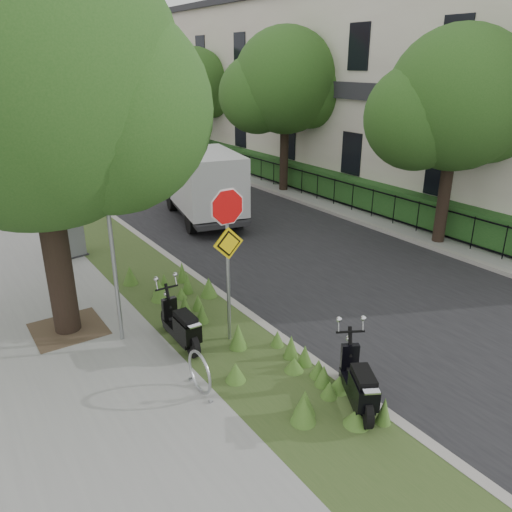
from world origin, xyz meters
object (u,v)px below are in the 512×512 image
Objects in this scene: scooter_far at (359,389)px; sign_assembly at (228,235)px; utility_cabinet at (69,239)px; scooter_near at (183,330)px; box_truck at (204,182)px.

sign_assembly is at bearing 100.97° from scooter_far.
utility_cabinet reaches higher than scooter_far.
sign_assembly is 2.15× the size of scooter_far.
scooter_near is 3.57m from scooter_far.
utility_cabinet is at bearing 101.84° from scooter_far.
scooter_near is at bearing -85.44° from utility_cabinet.
box_truck reaches higher than scooter_near.
sign_assembly is 8.56m from box_truck.
scooter_near is at bearing -121.12° from box_truck.
utility_cabinet is (-0.50, 6.22, 0.14)m from scooter_near.
scooter_far is 11.16m from box_truck.
sign_assembly reaches higher than box_truck.
sign_assembly is 3.56m from scooter_far.
scooter_near is 6.24m from utility_cabinet.
box_truck is (3.60, 7.70, -0.94)m from sign_assembly.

